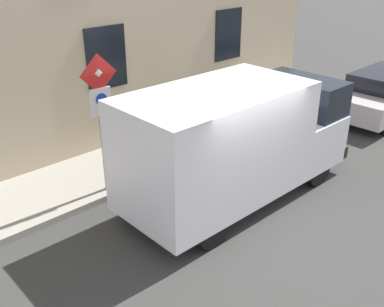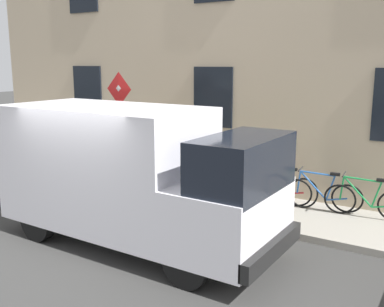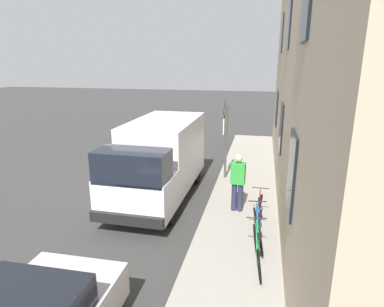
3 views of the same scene
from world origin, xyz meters
The scene contains 9 objects.
ground_plane centered at (0.00, 0.00, 0.00)m, with size 80.00×80.00×0.00m, color #363635.
sidewalk_slab centered at (3.18, 0.00, 0.07)m, with size 2.12×17.81×0.14m, color #9A958A.
sign_post_stacked centered at (2.33, 1.42, 2.03)m, with size 0.17×0.56×2.81m.
delivery_van centered at (0.42, -0.48, 1.33)m, with size 2.06×5.35×2.50m.
parked_hatchback centered at (0.57, -7.57, 0.73)m, with size 1.80×4.02×1.38m.
bicycle_green centered at (3.69, -3.92, 0.51)m, with size 0.46×1.71×0.89m.
bicycle_blue centered at (3.69, -3.00, 0.51)m, with size 0.47×1.71×0.89m.
bicycle_red centered at (3.69, -2.08, 0.51)m, with size 0.46×1.71×0.89m.
pedestrian centered at (3.05, -1.33, 1.07)m, with size 0.42×0.29×1.72m.
Camera 1 is at (-4.99, 5.86, 4.96)m, focal length 41.88 mm.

